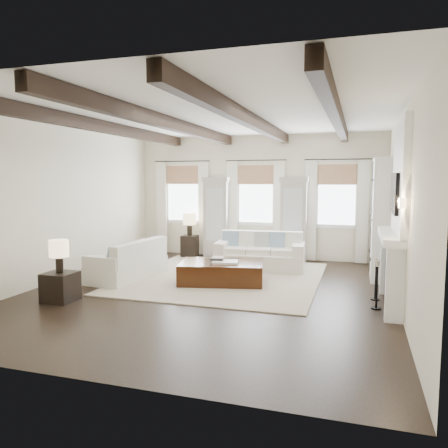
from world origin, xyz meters
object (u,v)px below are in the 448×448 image
(sofa_back, at_px, (260,254))
(side_table_front, at_px, (60,287))
(side_table_back, at_px, (190,246))
(ottoman, at_px, (221,273))
(sofa_left, at_px, (130,263))

(sofa_back, height_order, side_table_front, sofa_back)
(sofa_back, relative_size, side_table_front, 4.18)
(side_table_front, relative_size, side_table_back, 0.86)
(ottoman, relative_size, side_table_front, 3.29)
(sofa_left, height_order, ottoman, sofa_left)
(sofa_left, distance_m, side_table_back, 2.69)
(side_table_front, distance_m, side_table_back, 4.60)
(ottoman, xyz_separation_m, side_table_back, (-1.69, 2.54, 0.08))
(ottoman, xyz_separation_m, side_table_front, (-2.24, -2.03, 0.03))
(ottoman, distance_m, side_table_back, 3.05)
(sofa_back, bearing_deg, sofa_left, -144.90)
(ottoman, bearing_deg, side_table_back, 111.69)
(sofa_left, relative_size, side_table_front, 3.92)
(sofa_left, xyz_separation_m, ottoman, (1.97, 0.13, -0.10))
(side_table_front, height_order, side_table_back, side_table_back)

